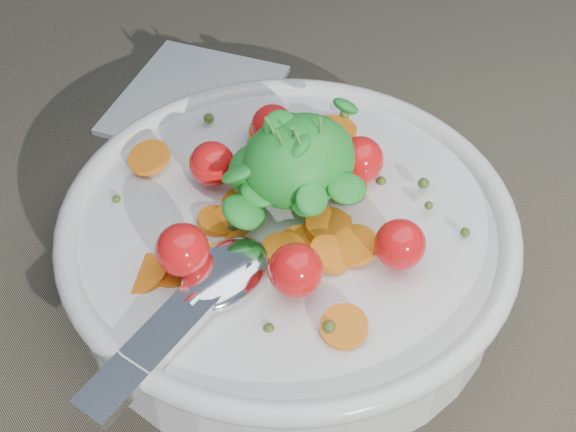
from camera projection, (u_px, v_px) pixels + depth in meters
ground at (335, 289)px, 0.57m from camera, size 6.00×6.00×0.00m
bowl at (287, 240)px, 0.55m from camera, size 0.34×0.31×0.13m
napkin at (195, 99)px, 0.72m from camera, size 0.19×0.19×0.01m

